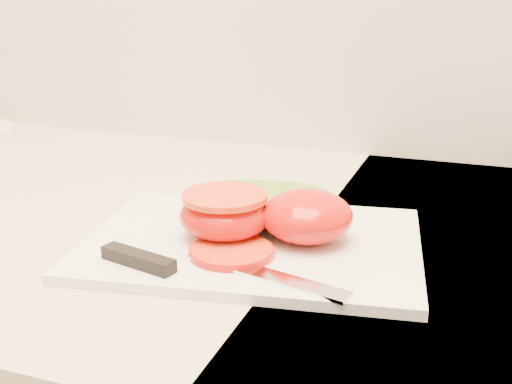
% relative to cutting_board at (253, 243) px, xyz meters
% --- Properties ---
extents(cutting_board, '(0.35, 0.28, 0.01)m').
position_rel_cutting_board_xyz_m(cutting_board, '(0.00, 0.00, 0.00)').
color(cutting_board, white).
rests_on(cutting_board, counter).
extents(tomato_half_dome, '(0.09, 0.09, 0.05)m').
position_rel_cutting_board_xyz_m(tomato_half_dome, '(0.05, 0.02, 0.03)').
color(tomato_half_dome, red).
rests_on(tomato_half_dome, cutting_board).
extents(tomato_half_cut, '(0.09, 0.09, 0.04)m').
position_rel_cutting_board_xyz_m(tomato_half_cut, '(-0.03, -0.00, 0.03)').
color(tomato_half_cut, red).
rests_on(tomato_half_cut, cutting_board).
extents(tomato_slice_0, '(0.08, 0.08, 0.01)m').
position_rel_cutting_board_xyz_m(tomato_slice_0, '(-0.00, -0.04, 0.01)').
color(tomato_slice_0, '#F55221').
rests_on(tomato_slice_0, cutting_board).
extents(lettuce_leaf_0, '(0.15, 0.11, 0.03)m').
position_rel_cutting_board_xyz_m(lettuce_leaf_0, '(-0.02, 0.06, 0.02)').
color(lettuce_leaf_0, '#64A12A').
rests_on(lettuce_leaf_0, cutting_board).
extents(lettuce_leaf_1, '(0.14, 0.15, 0.03)m').
position_rel_cutting_board_xyz_m(lettuce_leaf_1, '(0.02, 0.07, 0.02)').
color(lettuce_leaf_1, '#64A12A').
rests_on(lettuce_leaf_1, cutting_board).
extents(knife, '(0.23, 0.06, 0.01)m').
position_rel_cutting_board_xyz_m(knife, '(-0.03, -0.09, 0.01)').
color(knife, silver).
rests_on(knife, cutting_board).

